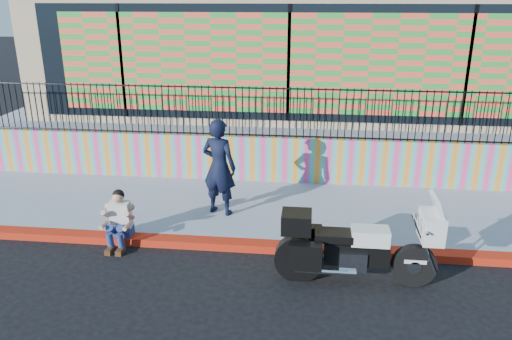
# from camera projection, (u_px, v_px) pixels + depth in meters

# --- Properties ---
(ground) EXTENTS (90.00, 90.00, 0.00)m
(ground) POSITION_uv_depth(u_px,v_px,m) (274.00, 251.00, 9.19)
(ground) COLOR black
(ground) RESTS_ON ground
(red_curb) EXTENTS (16.00, 0.30, 0.15)m
(red_curb) POSITION_uv_depth(u_px,v_px,m) (274.00, 247.00, 9.16)
(red_curb) COLOR #B32A0C
(red_curb) RESTS_ON ground
(sidewalk) EXTENTS (16.00, 3.00, 0.15)m
(sidewalk) POSITION_uv_depth(u_px,v_px,m) (280.00, 210.00, 10.71)
(sidewalk) COLOR gray
(sidewalk) RESTS_ON ground
(mural_wall) EXTENTS (16.00, 0.20, 1.10)m
(mural_wall) POSITION_uv_depth(u_px,v_px,m) (285.00, 159.00, 12.00)
(mural_wall) COLOR #EC3E80
(mural_wall) RESTS_ON sidewalk
(metal_fence) EXTENTS (15.80, 0.04, 1.20)m
(metal_fence) POSITION_uv_depth(u_px,v_px,m) (286.00, 113.00, 11.61)
(metal_fence) COLOR black
(metal_fence) RESTS_ON mural_wall
(elevated_platform) EXTENTS (16.00, 10.00, 1.25)m
(elevated_platform) POSITION_uv_depth(u_px,v_px,m) (294.00, 114.00, 16.80)
(elevated_platform) COLOR gray
(elevated_platform) RESTS_ON ground
(storefront_building) EXTENTS (14.00, 8.06, 4.00)m
(storefront_building) POSITION_uv_depth(u_px,v_px,m) (295.00, 35.00, 15.72)
(storefront_building) COLOR tan
(storefront_building) RESTS_ON elevated_platform
(police_motorcycle) EXTENTS (2.56, 0.84, 1.59)m
(police_motorcycle) POSITION_uv_depth(u_px,v_px,m) (354.00, 245.00, 7.98)
(police_motorcycle) COLOR black
(police_motorcycle) RESTS_ON ground
(police_officer) EXTENTS (0.84, 0.68, 2.01)m
(police_officer) POSITION_uv_depth(u_px,v_px,m) (219.00, 167.00, 10.10)
(police_officer) COLOR black
(police_officer) RESTS_ON sidewalk
(seated_man) EXTENTS (0.54, 0.71, 1.06)m
(seated_man) POSITION_uv_depth(u_px,v_px,m) (118.00, 225.00, 9.19)
(seated_man) COLOR navy
(seated_man) RESTS_ON ground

